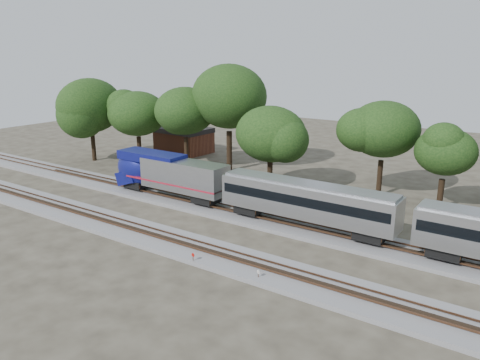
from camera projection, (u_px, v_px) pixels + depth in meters
name	position (u px, v px, depth m)	size (l,w,h in m)	color
ground	(208.00, 233.00, 46.62)	(160.00, 160.00, 0.00)	#383328
track_far	(241.00, 214.00, 51.35)	(160.00, 5.00, 0.73)	slate
track_near	(181.00, 245.00, 43.38)	(160.00, 5.00, 0.73)	slate
switch_stand_red	(193.00, 257.00, 39.58)	(0.34, 0.08, 1.08)	#512D19
switch_stand_white	(258.00, 274.00, 36.71)	(0.30, 0.13, 0.98)	#512D19
switch_lever	(228.00, 268.00, 38.79)	(0.50, 0.30, 0.30)	#512D19
brick_building	(184.00, 140.00, 83.14)	(9.60, 7.04, 4.43)	brown
tree_0	(90.00, 106.00, 75.18)	(9.17, 9.17, 12.92)	black
tree_1	(137.00, 114.00, 73.79)	(8.09, 8.09, 11.41)	black
tree_2	(185.00, 111.00, 69.80)	(9.03, 9.03, 12.73)	black
tree_3	(229.00, 97.00, 68.04)	(11.31, 11.31, 15.94)	black
tree_4	(271.00, 134.00, 59.11)	(7.50, 7.50, 10.58)	black
tree_5	(384.00, 129.00, 56.44)	(8.56, 8.56, 12.07)	black
tree_6	(445.00, 152.00, 51.37)	(6.98, 6.98, 9.85)	black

